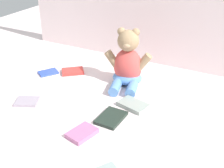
# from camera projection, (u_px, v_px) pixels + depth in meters

# --- Properties ---
(ground_plane) EXTENTS (3.20, 3.20, 0.00)m
(ground_plane) POSITION_uv_depth(u_px,v_px,m) (123.00, 94.00, 1.48)
(ground_plane) COLOR silver
(backdrop_drape) EXTENTS (1.72, 0.03, 0.65)m
(backdrop_drape) POSITION_uv_depth(u_px,v_px,m) (158.00, 9.00, 1.67)
(backdrop_drape) COLOR silver
(backdrop_drape) RESTS_ON ground_plane
(teddy_bear) EXTENTS (0.25, 0.25, 0.30)m
(teddy_bear) POSITION_uv_depth(u_px,v_px,m) (127.00, 64.00, 1.52)
(teddy_bear) COLOR #D84C47
(teddy_bear) RESTS_ON ground_plane
(book_case_0) EXTENTS (0.13, 0.12, 0.01)m
(book_case_0) POSITION_uv_depth(u_px,v_px,m) (27.00, 101.00, 1.40)
(book_case_0) COLOR #9B8E9E
(book_case_0) RESTS_ON ground_plane
(book_case_1) EXTENTS (0.15, 0.12, 0.02)m
(book_case_1) POSITION_uv_depth(u_px,v_px,m) (133.00, 105.00, 1.37)
(book_case_1) COLOR #8D9C94
(book_case_1) RESTS_ON ground_plane
(book_case_2) EXTENTS (0.11, 0.12, 0.01)m
(book_case_2) POSITION_uv_depth(u_px,v_px,m) (48.00, 72.00, 1.68)
(book_case_2) COLOR #2F4CB7
(book_case_2) RESTS_ON ground_plane
(book_case_3) EXTENTS (0.14, 0.14, 0.02)m
(book_case_3) POSITION_uv_depth(u_px,v_px,m) (73.00, 71.00, 1.69)
(book_case_3) COLOR red
(book_case_3) RESTS_ON ground_plane
(book_case_4) EXTENTS (0.10, 0.14, 0.01)m
(book_case_4) POSITION_uv_depth(u_px,v_px,m) (111.00, 118.00, 1.28)
(book_case_4) COLOR #1F2C24
(book_case_4) RESTS_ON ground_plane
(book_case_6) EXTENTS (0.11, 0.13, 0.02)m
(book_case_6) POSITION_uv_depth(u_px,v_px,m) (82.00, 133.00, 1.18)
(book_case_6) COLOR #B36596
(book_case_6) RESTS_ON ground_plane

